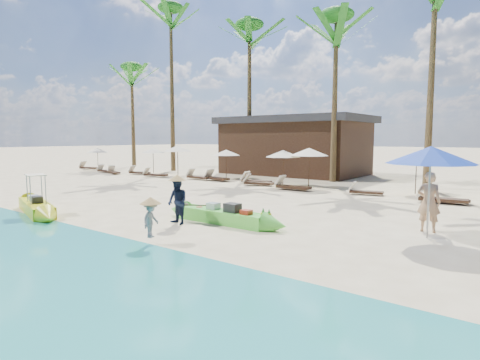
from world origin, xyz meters
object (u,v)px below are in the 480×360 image
Objects in this scene: tourist at (429,202)px; blue_umbrella at (431,155)px; yellow_canoe at (36,207)px; green_canoe at (222,216)px.

blue_umbrella reaches higher than tourist.
tourist is at bearing 101.51° from blue_umbrella.
blue_umbrella is at bearing 38.46° from yellow_canoe.
blue_umbrella reaches higher than yellow_canoe.
green_canoe is 0.99× the size of yellow_canoe.
yellow_canoe reaches higher than green_canoe.
yellow_canoe is (-6.41, -2.85, 0.01)m from green_canoe.
tourist is (11.94, 5.56, 0.65)m from yellow_canoe.
tourist is (5.53, 2.71, 0.65)m from green_canoe.
green_canoe is 6.35m from blue_umbrella.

